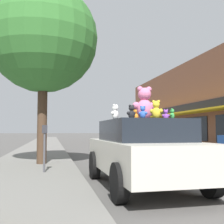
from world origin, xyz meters
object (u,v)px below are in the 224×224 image
plush_art_car (143,150)px  teddy_bear_yellow (156,110)px  teddy_bear_green (172,114)px  teddy_bear_blue (143,112)px  teddy_bear_giant (144,104)px  teddy_bear_orange (136,115)px  teddy_bear_white (115,112)px  street_tree (43,39)px  teddy_bear_purple (166,115)px  parking_meter (45,142)px  teddy_bear_black (131,112)px

plush_art_car → teddy_bear_yellow: bearing=-87.9°
teddy_bear_green → teddy_bear_blue: teddy_bear_blue is taller
teddy_bear_giant → teddy_bear_blue: bearing=66.8°
plush_art_car → teddy_bear_orange: bearing=85.8°
teddy_bear_white → teddy_bear_orange: 0.98m
teddy_bear_yellow → street_tree: 5.88m
teddy_bear_purple → teddy_bear_blue: 0.97m
plush_art_car → teddy_bear_orange: 1.07m
teddy_bear_blue → teddy_bear_orange: bearing=-56.9°
teddy_bear_orange → teddy_bear_purple: size_ratio=1.29×
teddy_bear_green → parking_meter: 3.65m
teddy_bear_giant → teddy_bear_green: teddy_bear_giant is taller
teddy_bear_white → parking_meter: size_ratio=0.27×
plush_art_car → teddy_bear_blue: bearing=-109.2°
teddy_bear_white → teddy_bear_giant: bearing=130.0°
teddy_bear_green → teddy_bear_yellow: 0.43m
plush_art_car → street_tree: size_ratio=0.66×
teddy_bear_white → teddy_bear_purple: teddy_bear_white is taller
teddy_bear_giant → teddy_bear_purple: teddy_bear_giant is taller
teddy_bear_orange → teddy_bear_white: bearing=1.8°
plush_art_car → street_tree: (-2.33, 3.86, 3.65)m
teddy_bear_giant → teddy_bear_purple: bearing=176.7°
teddy_bear_black → street_tree: bearing=-87.7°
street_tree → teddy_bear_green: bearing=-58.1°
teddy_bear_white → street_tree: 5.08m
teddy_bear_black → teddy_bear_purple: 0.90m
teddy_bear_giant → teddy_bear_yellow: teddy_bear_giant is taller
teddy_bear_giant → teddy_bear_blue: teddy_bear_giant is taller
teddy_bear_green → teddy_bear_blue: 0.69m
teddy_bear_white → teddy_bear_purple: size_ratio=1.41×
plush_art_car → teddy_bear_black: bearing=-138.5°
plush_art_car → teddy_bear_black: 0.97m
teddy_bear_orange → teddy_bear_purple: bearing=77.6°
teddy_bear_white → teddy_bear_yellow: teddy_bear_yellow is taller
teddy_bear_giant → parking_meter: teddy_bear_giant is taller
teddy_bear_giant → teddy_bear_yellow: 0.67m
teddy_bear_yellow → parking_meter: size_ratio=0.29×
teddy_bear_black → teddy_bear_blue: (0.12, -0.39, -0.03)m
teddy_bear_white → teddy_bear_yellow: (0.68, -0.71, 0.01)m
plush_art_car → teddy_bear_blue: size_ratio=15.88×
teddy_bear_giant → teddy_bear_white: 0.69m
teddy_bear_green → parking_meter: size_ratio=0.17×
teddy_bear_purple → plush_art_car: bearing=4.8°
street_tree → plush_art_car: bearing=-58.9°
teddy_bear_giant → teddy_bear_green: (0.43, -0.51, -0.26)m
teddy_bear_orange → plush_art_car: bearing=42.9°
teddy_bear_white → teddy_bear_orange: size_ratio=1.09×
teddy_bear_blue → teddy_bear_yellow: teddy_bear_yellow is taller
teddy_bear_black → teddy_bear_yellow: bearing=111.6°
teddy_bear_purple → teddy_bear_white: bearing=12.4°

